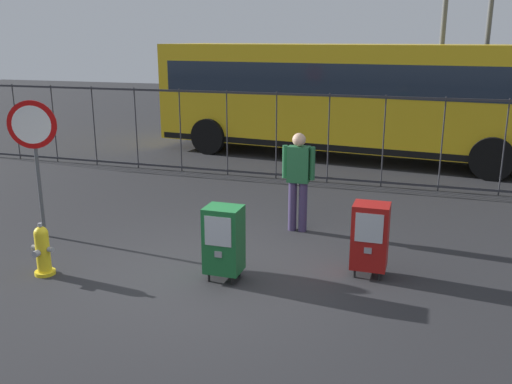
% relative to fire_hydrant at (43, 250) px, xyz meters
% --- Properties ---
extents(ground_plane, '(60.00, 60.00, 0.00)m').
position_rel_fire_hydrant_xyz_m(ground_plane, '(2.18, 0.65, -0.35)').
color(ground_plane, '#262628').
extents(fire_hydrant, '(0.33, 0.32, 0.75)m').
position_rel_fire_hydrant_xyz_m(fire_hydrant, '(0.00, 0.00, 0.00)').
color(fire_hydrant, yellow).
rests_on(fire_hydrant, ground_plane).
extents(newspaper_box_primary, '(0.48, 0.42, 1.02)m').
position_rel_fire_hydrant_xyz_m(newspaper_box_primary, '(4.26, 1.33, 0.22)').
color(newspaper_box_primary, black).
rests_on(newspaper_box_primary, ground_plane).
extents(newspaper_box_secondary, '(0.48, 0.42, 1.02)m').
position_rel_fire_hydrant_xyz_m(newspaper_box_secondary, '(2.42, 0.61, 0.22)').
color(newspaper_box_secondary, black).
rests_on(newspaper_box_secondary, ground_plane).
extents(stop_sign, '(0.71, 0.31, 2.23)m').
position_rel_fire_hydrant_xyz_m(stop_sign, '(-1.01, 1.28, 1.25)').
color(stop_sign, '#4C4F54').
rests_on(stop_sign, ground_plane).
extents(pedestrian, '(0.55, 0.22, 1.67)m').
position_rel_fire_hydrant_xyz_m(pedestrian, '(2.90, 2.83, 0.60)').
color(pedestrian, '#382D51').
rests_on(pedestrian, ground_plane).
extents(fence_barrier, '(18.03, 0.04, 2.00)m').
position_rel_fire_hydrant_xyz_m(fence_barrier, '(2.18, 6.21, 0.67)').
color(fence_barrier, '#2D2D33').
rests_on(fence_barrier, ground_plane).
extents(bus_near, '(10.71, 3.68, 3.00)m').
position_rel_fire_hydrant_xyz_m(bus_near, '(2.80, 9.21, 1.36)').
color(bus_near, gold).
rests_on(bus_near, ground_plane).
extents(street_light_far_left, '(0.32, 0.32, 7.05)m').
position_rel_fire_hydrant_xyz_m(street_light_far_left, '(6.16, 10.51, 3.73)').
color(street_light_far_left, '#4C4F54').
rests_on(street_light_far_left, ground_plane).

